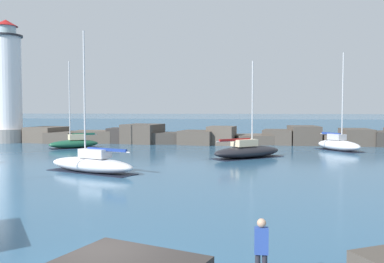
# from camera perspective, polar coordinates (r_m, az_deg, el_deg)

# --- Properties ---
(open_sea_beyond) EXTENTS (400.00, 116.00, 0.01)m
(open_sea_beyond) POSITION_cam_1_polar(r_m,az_deg,el_deg) (115.17, 4.47, 0.88)
(open_sea_beyond) COLOR #235175
(open_sea_beyond) RESTS_ON ground
(breakwater_jetty) EXTENTS (63.37, 7.08, 2.50)m
(breakwater_jetty) POSITION_cam_1_polar(r_m,az_deg,el_deg) (55.40, 5.00, -0.71)
(breakwater_jetty) COLOR #383330
(breakwater_jetty) RESTS_ON ground
(lighthouse) EXTENTS (4.99, 4.99, 16.48)m
(lighthouse) POSITION_cam_1_polar(r_m,az_deg,el_deg) (63.10, -23.41, 5.30)
(lighthouse) COLOR gray
(lighthouse) RESTS_ON ground
(foreground_rocks) EXTENTS (19.34, 9.83, 1.06)m
(foreground_rocks) POSITION_cam_1_polar(r_m,az_deg,el_deg) (13.46, -23.06, -15.29)
(foreground_rocks) COLOR brown
(foreground_rocks) RESTS_ON ground
(sailboat_moored_0) EXTENTS (5.72, 4.80, 10.00)m
(sailboat_moored_0) POSITION_cam_1_polar(r_m,az_deg,el_deg) (51.49, -15.44, -1.47)
(sailboat_moored_0) COLOR #195138
(sailboat_moored_0) RESTS_ON ground
(sailboat_moored_1) EXTENTS (7.77, 4.97, 10.28)m
(sailboat_moored_1) POSITION_cam_1_polar(r_m,az_deg,el_deg) (32.07, -13.25, -4.16)
(sailboat_moored_1) COLOR white
(sailboat_moored_1) RESTS_ON ground
(sailboat_moored_3) EXTENTS (7.34, 6.53, 9.07)m
(sailboat_moored_3) POSITION_cam_1_polar(r_m,az_deg,el_deg) (40.36, 7.36, -2.59)
(sailboat_moored_3) COLOR black
(sailboat_moored_3) RESTS_ON ground
(sailboat_moored_5) EXTENTS (4.87, 6.18, 10.61)m
(sailboat_moored_5) POSITION_cam_1_polar(r_m,az_deg,el_deg) (49.45, 18.94, -1.62)
(sailboat_moored_5) COLOR white
(sailboat_moored_5) RESTS_ON ground
(mooring_buoy_orange_near) EXTENTS (0.50, 0.50, 0.70)m
(mooring_buoy_orange_near) POSITION_cam_1_polar(r_m,az_deg,el_deg) (47.59, 6.54, -2.18)
(mooring_buoy_orange_near) COLOR yellow
(mooring_buoy_orange_near) RESTS_ON ground
(person_on_rocks) EXTENTS (0.36, 0.24, 1.83)m
(person_on_rocks) POSITION_cam_1_polar(r_m,az_deg,el_deg) (11.77, 9.23, -15.12)
(person_on_rocks) COLOR #282833
(person_on_rocks) RESTS_ON ground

